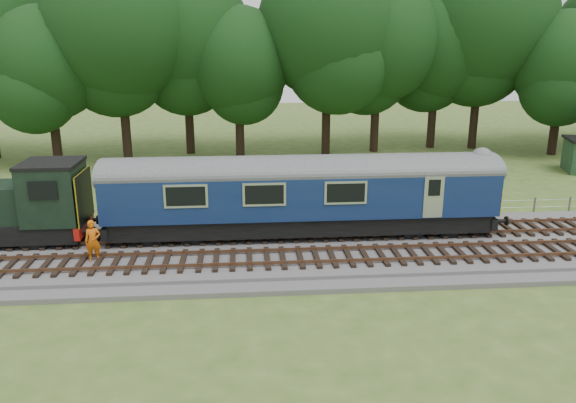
{
  "coord_description": "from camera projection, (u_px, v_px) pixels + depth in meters",
  "views": [
    {
      "loc": [
        -5.79,
        -23.61,
        9.37
      ],
      "look_at": [
        -3.76,
        1.4,
        2.0
      ],
      "focal_mm": 35.0,
      "sensor_mm": 36.0,
      "label": 1
    }
  ],
  "objects": [
    {
      "name": "track_north",
      "position": [
        366.0,
        231.0,
        26.89
      ],
      "size": [
        67.2,
        2.4,
        0.21
      ],
      "color": "black",
      "rests_on": "ballast"
    },
    {
      "name": "dmu_railcar",
      "position": [
        302.0,
        189.0,
        26.03
      ],
      "size": [
        18.05,
        2.86,
        3.88
      ],
      "color": "black",
      "rests_on": "ground"
    },
    {
      "name": "track_south",
      "position": [
        381.0,
        255.0,
        24.02
      ],
      "size": [
        67.2,
        2.4,
        0.21
      ],
      "color": "black",
      "rests_on": "ballast"
    },
    {
      "name": "ballast",
      "position": [
        372.0,
        247.0,
        25.62
      ],
      "size": [
        70.0,
        7.0,
        0.35
      ],
      "primitive_type": "cube",
      "color": "#4C4C4F",
      "rests_on": "ground"
    },
    {
      "name": "ground",
      "position": [
        372.0,
        250.0,
        25.67
      ],
      "size": [
        120.0,
        120.0,
        0.0
      ],
      "primitive_type": "plane",
      "color": "#435B21",
      "rests_on": "ground"
    },
    {
      "name": "tree_line",
      "position": [
        313.0,
        154.0,
        46.71
      ],
      "size": [
        70.0,
        8.0,
        18.0
      ],
      "primitive_type": null,
      "color": "black",
      "rests_on": "ground"
    },
    {
      "name": "worker",
      "position": [
        93.0,
        241.0,
        23.27
      ],
      "size": [
        0.7,
        0.51,
        1.78
      ],
      "primitive_type": "imported",
      "rotation": [
        0.0,
        0.0,
        0.14
      ],
      "color": "#DE5F0B",
      "rests_on": "ballast"
    },
    {
      "name": "fence",
      "position": [
        353.0,
        219.0,
        29.97
      ],
      "size": [
        64.0,
        0.12,
        1.0
      ],
      "primitive_type": null,
      "color": "#6B6054",
      "rests_on": "ground"
    }
  ]
}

